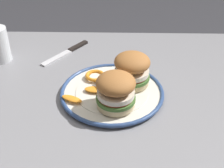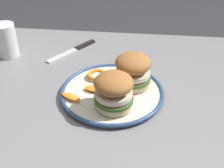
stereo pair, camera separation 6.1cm
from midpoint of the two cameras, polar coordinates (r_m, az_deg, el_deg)
The scene contains 8 objects.
dining_table at distance 1.01m, azimuth -5.36°, elevation -5.58°, with size 1.36×0.81×0.71m.
dinner_plate at distance 0.92m, azimuth -1.91°, elevation -1.60°, with size 0.31×0.31×0.02m.
sandwich_half_left at distance 0.92m, azimuth 1.78°, elevation 2.76°, with size 0.14×0.14×0.10m.
sandwich_half_right at distance 0.83m, azimuth -1.41°, elevation -1.19°, with size 0.14×0.14×0.10m.
orange_peel_curled at distance 0.97m, azimuth -4.94°, elevation 1.49°, with size 0.07×0.07×0.01m.
orange_peel_strip_long at distance 0.92m, azimuth -5.09°, elevation -1.06°, with size 0.06×0.04×0.01m.
orange_peel_strip_short at distance 0.89m, azimuth -9.36°, elevation -2.73°, with size 0.07×0.05×0.01m.
table_knife at distance 1.16m, azimuth -9.45°, elevation 5.91°, with size 0.15×0.19×0.01m.
Camera 1 is at (-0.08, 0.76, 1.26)m, focal length 49.74 mm.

